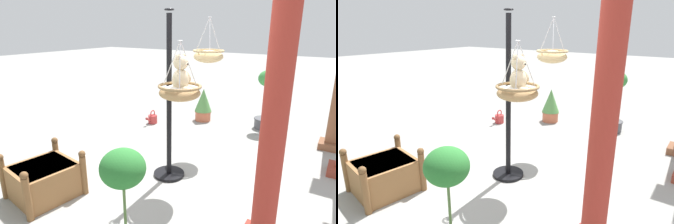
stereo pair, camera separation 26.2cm
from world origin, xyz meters
TOP-DOWN VIEW (x-y plane):
  - ground_plane at (0.00, 0.00)m, footprint 40.00×40.00m
  - display_pole_central at (-0.22, -0.01)m, footprint 0.44×0.44m
  - hanging_basket_with_teddy at (-0.07, 0.24)m, footprint 0.54×0.54m
  - teddy_bear at (-0.07, 0.26)m, footprint 0.32×0.28m
  - hanging_basket_left_high at (-1.33, 0.03)m, footprint 0.50×0.50m
  - greenhouse_pillar_right at (0.49, 1.50)m, footprint 0.42×0.42m
  - wooden_planter_box at (1.06, -1.05)m, footprint 0.88×0.85m
  - potted_plant_fern_front at (-2.77, -0.72)m, footprint 0.38×0.38m
  - potted_plant_tall_leafy at (1.43, 0.62)m, footprint 0.41×0.41m
  - potted_plant_small_succulent at (-2.98, 0.60)m, footprint 0.42×0.42m
  - watering_can at (-1.98, -1.57)m, footprint 0.35×0.20m

SIDE VIEW (x-z plane):
  - ground_plane at x=0.00m, z-range 0.00..0.00m
  - watering_can at x=-1.98m, z-range -0.05..0.25m
  - wooden_planter_box at x=1.06m, z-range -0.06..0.53m
  - potted_plant_fern_front at x=-2.77m, z-range 0.00..0.74m
  - potted_plant_tall_leafy at x=1.43m, z-range -0.02..1.16m
  - potted_plant_small_succulent at x=-2.98m, z-range 0.03..1.26m
  - display_pole_central at x=-0.22m, z-range -0.45..1.83m
  - hanging_basket_with_teddy at x=-0.07m, z-range 0.93..1.66m
  - greenhouse_pillar_right at x=0.49m, z-range -0.05..2.79m
  - teddy_bear at x=-0.07m, z-range 1.27..1.73m
  - hanging_basket_left_high at x=-1.33m, z-range 1.27..1.98m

